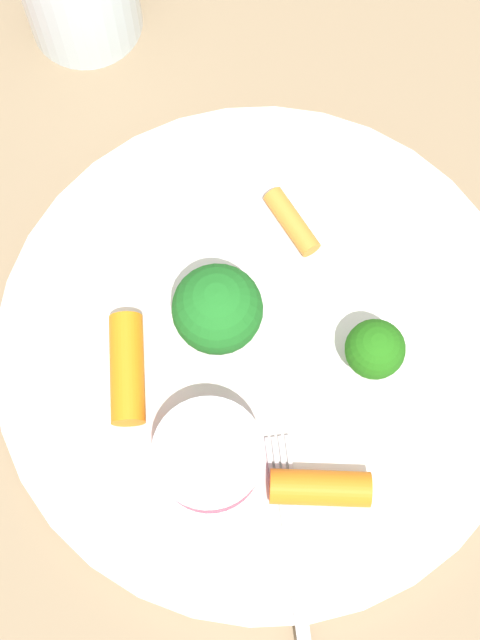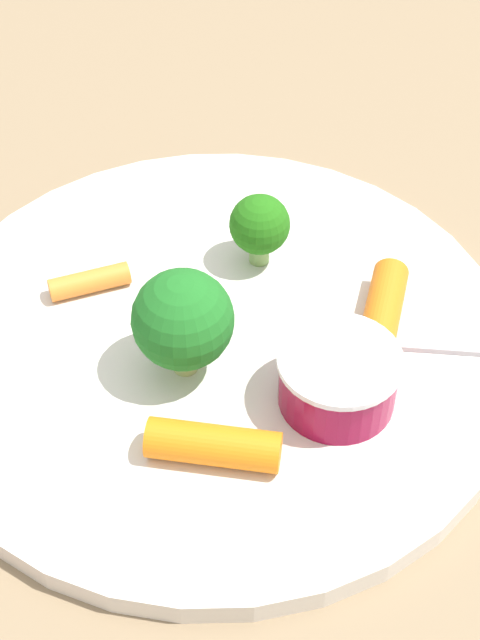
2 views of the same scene
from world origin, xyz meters
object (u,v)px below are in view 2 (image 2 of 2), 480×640
plate (215,342)px  carrot_stick_1 (90,282)px  broccoli_floret_1 (260,226)px  carrot_stick_0 (213,445)px  sauce_cup (338,379)px  carrot_stick_2 (385,309)px  broccoli_floret_0 (183,320)px

plate → carrot_stick_1: (-0.06, 0.04, 0.01)m
broccoli_floret_1 → carrot_stick_0: bearing=-106.6°
carrot_stick_0 → carrot_stick_1: carrot_stick_0 is taller
sauce_cup → carrot_stick_1: size_ratio=1.37×
carrot_stick_2 → sauce_cup: bearing=-125.4°
plate → carrot_stick_2: bearing=-1.4°
broccoli_floret_0 → carrot_stick_1: broccoli_floret_0 is taller
plate → carrot_stick_0: bearing=-96.4°
carrot_stick_1 → broccoli_floret_1: bearing=7.4°
broccoli_floret_1 → carrot_stick_0: broccoli_floret_1 is taller
plate → carrot_stick_2: carrot_stick_2 is taller
broccoli_floret_1 → carrot_stick_1: 0.09m
plate → broccoli_floret_1: 0.06m
sauce_cup → carrot_stick_2: size_ratio=1.11×
broccoli_floret_1 → carrot_stick_1: (-0.09, -0.01, -0.02)m
carrot_stick_1 → carrot_stick_2: carrot_stick_2 is taller
carrot_stick_0 → carrot_stick_1: 0.12m
carrot_stick_0 → broccoli_floret_0: bearing=98.3°
sauce_cup → carrot_stick_2: 0.05m
sauce_cup → broccoli_floret_0: broccoli_floret_0 is taller
carrot_stick_2 → carrot_stick_0: bearing=-142.0°
broccoli_floret_1 → carrot_stick_2: bearing=-43.3°
broccoli_floret_0 → carrot_stick_0: 0.06m
broccoli_floret_1 → carrot_stick_2: 0.07m
plate → broccoli_floret_0: size_ratio=5.20×
plate → broccoli_floret_1: bearing=60.0°
sauce_cup → carrot_stick_1: 0.14m
carrot_stick_1 → carrot_stick_2: (0.14, -0.04, 0.00)m
sauce_cup → carrot_stick_2: bearing=54.6°
sauce_cup → carrot_stick_0: bearing=-156.6°
broccoli_floret_1 → carrot_stick_0: size_ratio=0.70×
carrot_stick_2 → carrot_stick_1: bearing=164.4°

